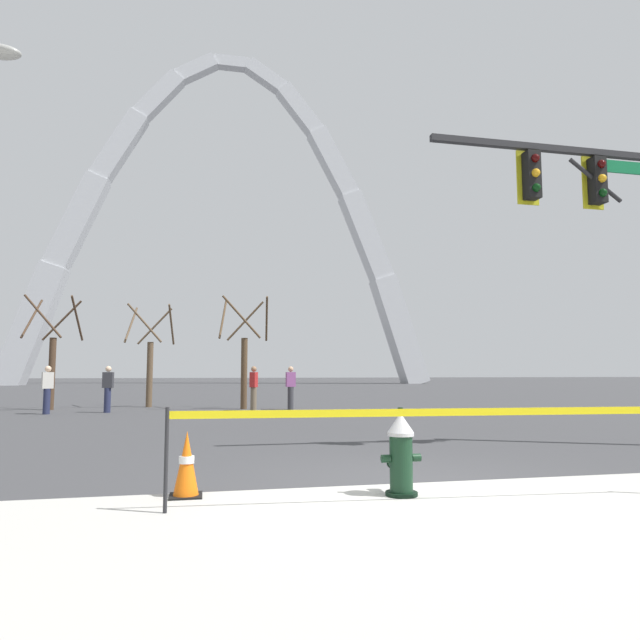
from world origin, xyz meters
name	(u,v)px	position (x,y,z in m)	size (l,w,h in m)	color
ground_plane	(411,486)	(0.00, 0.00, 0.00)	(240.00, 240.00, 0.00)	#3D3D3F
fire_hydrant	(401,454)	(-0.31, -0.49, 0.47)	(0.46, 0.48, 0.99)	black
caution_tape_barrier	(440,435)	(-0.03, -0.95, 0.72)	(5.70, 0.42, 1.04)	#232326
traffic_cone_by_hydrant	(187,465)	(-2.68, -0.06, 0.36)	(0.36, 0.36, 0.73)	black
traffic_signal_gantry	(611,231)	(5.07, 2.45, 4.07)	(5.02, 0.44, 6.00)	#232326
monument_arch	(229,234)	(0.00, 55.64, 16.88)	(46.89, 2.67, 38.38)	silver
tree_far_left	(52,359)	(-8.02, 15.55, 1.85)	(1.92, 1.93, 4.17)	#473323
tree_left_mid	(150,361)	(-4.62, 16.46, 1.80)	(1.87, 1.88, 4.05)	brown
tree_center_left	(244,359)	(-1.03, 14.52, 1.86)	(1.93, 1.94, 4.19)	brown
pedestrian_walking_left	(291,387)	(0.65, 13.83, 0.82)	(0.36, 0.23, 1.59)	#38383D
pedestrian_standing_center	(254,388)	(-0.74, 13.53, 0.82)	(0.33, 0.39, 1.59)	brown
pedestrian_walking_right	(47,389)	(-7.56, 13.29, 0.82)	(0.39, 0.33, 1.59)	#232847
pedestrian_near_trees	(108,389)	(-5.73, 13.63, 0.82)	(0.37, 0.25, 1.59)	#232847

